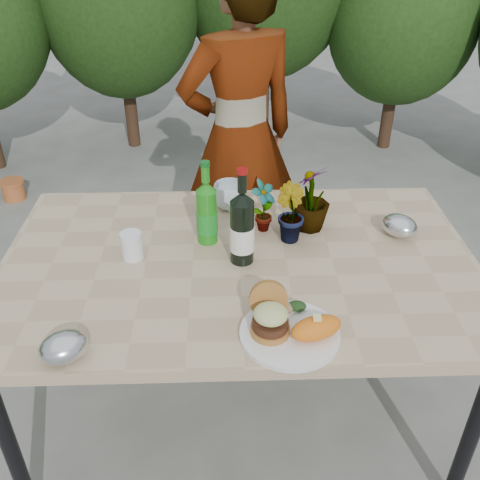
{
  "coord_description": "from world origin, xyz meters",
  "views": [
    {
      "loc": [
        -0.05,
        -1.47,
        1.78
      ],
      "look_at": [
        0.0,
        -0.08,
        0.88
      ],
      "focal_mm": 40.0,
      "sensor_mm": 36.0,
      "label": 1
    }
  ],
  "objects_px": {
    "wine_bottle": "(242,229)",
    "patio_table": "(239,273)",
    "dinner_plate": "(290,334)",
    "person": "(240,138)"
  },
  "relations": [
    {
      "from": "wine_bottle",
      "to": "patio_table",
      "type": "bearing_deg",
      "value": 176.09
    },
    {
      "from": "dinner_plate",
      "to": "person",
      "type": "xyz_separation_m",
      "value": [
        -0.1,
        1.28,
        0.06
      ]
    },
    {
      "from": "patio_table",
      "to": "dinner_plate",
      "type": "relative_size",
      "value": 5.71
    },
    {
      "from": "dinner_plate",
      "to": "person",
      "type": "distance_m",
      "value": 1.28
    },
    {
      "from": "patio_table",
      "to": "dinner_plate",
      "type": "bearing_deg",
      "value": -71.18
    },
    {
      "from": "dinner_plate",
      "to": "wine_bottle",
      "type": "height_order",
      "value": "wine_bottle"
    },
    {
      "from": "wine_bottle",
      "to": "dinner_plate",
      "type": "bearing_deg",
      "value": -54.34
    },
    {
      "from": "wine_bottle",
      "to": "person",
      "type": "bearing_deg",
      "value": 106.63
    },
    {
      "from": "patio_table",
      "to": "dinner_plate",
      "type": "distance_m",
      "value": 0.4
    },
    {
      "from": "person",
      "to": "dinner_plate",
      "type": "bearing_deg",
      "value": 71.51
    }
  ]
}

